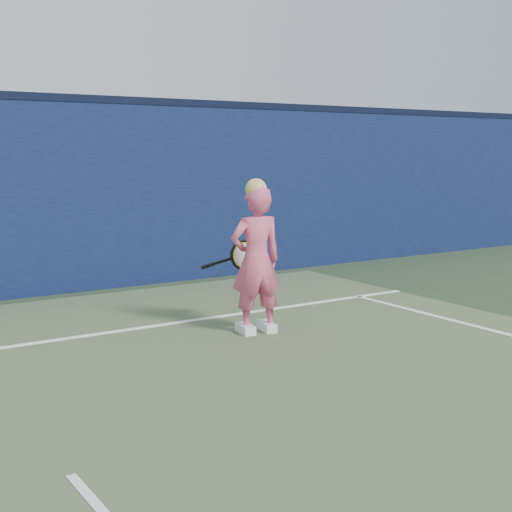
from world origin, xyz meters
TOP-DOWN VIEW (x-y plane):
  - player at (2.71, 3.21)m, footprint 0.60×0.44m
  - racket at (2.78, 3.60)m, footprint 0.60×0.26m

SIDE VIEW (x-z plane):
  - racket at x=2.78m, z-range 0.58..0.92m
  - player at x=2.71m, z-range -0.03..1.57m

